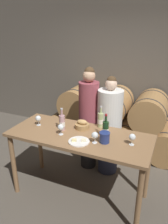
{
  "coord_description": "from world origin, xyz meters",
  "views": [
    {
      "loc": [
        1.05,
        -2.23,
        2.24
      ],
      "look_at": [
        0.0,
        0.15,
        1.2
      ],
      "focal_mm": 35.0,
      "sensor_mm": 36.0,
      "label": 1
    }
  ],
  "objects_px": {
    "person_left": "(89,119)",
    "wine_bottle_rose": "(62,123)",
    "bread_basket": "(82,125)",
    "wine_bottle_white": "(101,120)",
    "person_right": "(109,127)",
    "wine_glass_left": "(61,127)",
    "wine_glass_right": "(132,137)",
    "cheese_plate": "(79,141)",
    "wine_glass_center": "(95,135)",
    "wine_glass_far_left": "(38,119)",
    "blue_crock": "(105,137)",
    "tasting_table": "(79,143)",
    "wine_bottle_red": "(106,129)"
  },
  "relations": [
    {
      "from": "person_left",
      "to": "wine_bottle_rose",
      "type": "bearing_deg",
      "value": -98.43
    },
    {
      "from": "person_left",
      "to": "bread_basket",
      "type": "distance_m",
      "value": 0.55
    },
    {
      "from": "wine_bottle_white",
      "to": "wine_bottle_rose",
      "type": "xyz_separation_m",
      "value": [
        -0.43,
        -0.29,
        0.0
      ]
    },
    {
      "from": "person_right",
      "to": "wine_glass_left",
      "type": "distance_m",
      "value": 0.92
    },
    {
      "from": "wine_bottle_white",
      "to": "wine_glass_right",
      "type": "xyz_separation_m",
      "value": [
        0.5,
        -0.31,
        -0.0
      ]
    },
    {
      "from": "person_left",
      "to": "cheese_plate",
      "type": "bearing_deg",
      "value": -74.75
    },
    {
      "from": "person_right",
      "to": "wine_glass_right",
      "type": "relative_size",
      "value": 11.25
    },
    {
      "from": "bread_basket",
      "to": "wine_glass_center",
      "type": "xyz_separation_m",
      "value": [
        0.29,
        -0.3,
        0.05
      ]
    },
    {
      "from": "wine_glass_far_left",
      "to": "wine_glass_left",
      "type": "relative_size",
      "value": 1.0
    },
    {
      "from": "person_left",
      "to": "cheese_plate",
      "type": "distance_m",
      "value": 0.91
    },
    {
      "from": "person_left",
      "to": "bread_basket",
      "type": "relative_size",
      "value": 8.81
    },
    {
      "from": "bread_basket",
      "to": "blue_crock",
      "type": "bearing_deg",
      "value": -31.06
    },
    {
      "from": "cheese_plate",
      "to": "person_right",
      "type": "bearing_deg",
      "value": 83.23
    },
    {
      "from": "tasting_table",
      "to": "cheese_plate",
      "type": "distance_m",
      "value": 0.24
    },
    {
      "from": "wine_glass_right",
      "to": "wine_glass_left",
      "type": "bearing_deg",
      "value": -173.3
    },
    {
      "from": "person_left",
      "to": "bread_basket",
      "type": "height_order",
      "value": "person_left"
    },
    {
      "from": "wine_glass_far_left",
      "to": "wine_glass_left",
      "type": "height_order",
      "value": "same"
    },
    {
      "from": "person_right",
      "to": "bread_basket",
      "type": "xyz_separation_m",
      "value": [
        -0.22,
        -0.52,
        0.21
      ]
    },
    {
      "from": "person_left",
      "to": "wine_glass_right",
      "type": "relative_size",
      "value": 11.99
    },
    {
      "from": "wine_bottle_rose",
      "to": "wine_glass_center",
      "type": "relative_size",
      "value": 2.19
    },
    {
      "from": "wine_bottle_rose",
      "to": "cheese_plate",
      "type": "bearing_deg",
      "value": -31.29
    },
    {
      "from": "cheese_plate",
      "to": "wine_glass_far_left",
      "type": "distance_m",
      "value": 0.74
    },
    {
      "from": "cheese_plate",
      "to": "person_left",
      "type": "bearing_deg",
      "value": 105.25
    },
    {
      "from": "tasting_table",
      "to": "wine_bottle_rose",
      "type": "relative_size",
      "value": 5.96
    },
    {
      "from": "bread_basket",
      "to": "wine_glass_left",
      "type": "bearing_deg",
      "value": -122.86
    },
    {
      "from": "tasting_table",
      "to": "person_left",
      "type": "relative_size",
      "value": 1.09
    },
    {
      "from": "person_left",
      "to": "wine_glass_center",
      "type": "distance_m",
      "value": 0.94
    },
    {
      "from": "wine_glass_left",
      "to": "wine_glass_right",
      "type": "height_order",
      "value": "same"
    },
    {
      "from": "person_right",
      "to": "blue_crock",
      "type": "height_order",
      "value": "person_right"
    },
    {
      "from": "cheese_plate",
      "to": "blue_crock",
      "type": "bearing_deg",
      "value": 22.62
    },
    {
      "from": "tasting_table",
      "to": "blue_crock",
      "type": "bearing_deg",
      "value": -10.21
    },
    {
      "from": "person_right",
      "to": "wine_bottle_white",
      "type": "bearing_deg",
      "value": -92.1
    },
    {
      "from": "wine_glass_center",
      "to": "bread_basket",
      "type": "bearing_deg",
      "value": 134.77
    },
    {
      "from": "person_left",
      "to": "person_right",
      "type": "xyz_separation_m",
      "value": [
        0.34,
        -0.0,
        -0.08
      ]
    },
    {
      "from": "tasting_table",
      "to": "person_right",
      "type": "distance_m",
      "value": 0.72
    },
    {
      "from": "person_right",
      "to": "wine_bottle_rose",
      "type": "relative_size",
      "value": 5.15
    },
    {
      "from": "person_left",
      "to": "cheese_plate",
      "type": "height_order",
      "value": "person_left"
    },
    {
      "from": "wine_bottle_rose",
      "to": "cheese_plate",
      "type": "distance_m",
      "value": 0.41
    },
    {
      "from": "wine_bottle_white",
      "to": "blue_crock",
      "type": "height_order",
      "value": "wine_bottle_white"
    },
    {
      "from": "wine_bottle_rose",
      "to": "wine_glass_left",
      "type": "bearing_deg",
      "value": -68.49
    },
    {
      "from": "wine_bottle_white",
      "to": "wine_glass_far_left",
      "type": "bearing_deg",
      "value": -159.78
    },
    {
      "from": "bread_basket",
      "to": "wine_bottle_white",
      "type": "bearing_deg",
      "value": 35.22
    },
    {
      "from": "person_right",
      "to": "wine_bottle_rose",
      "type": "bearing_deg",
      "value": -123.4
    },
    {
      "from": "tasting_table",
      "to": "bread_basket",
      "type": "distance_m",
      "value": 0.25
    },
    {
      "from": "wine_glass_right",
      "to": "person_right",
      "type": "bearing_deg",
      "value": 124.95
    },
    {
      "from": "blue_crock",
      "to": "wine_glass_right",
      "type": "xyz_separation_m",
      "value": [
        0.31,
        0.07,
        0.03
      ]
    },
    {
      "from": "wine_bottle_red",
      "to": "bread_basket",
      "type": "bearing_deg",
      "value": 163.26
    },
    {
      "from": "wine_glass_far_left",
      "to": "wine_glass_right",
      "type": "bearing_deg",
      "value": -0.76
    },
    {
      "from": "person_left",
      "to": "wine_bottle_red",
      "type": "relative_size",
      "value": 5.49
    },
    {
      "from": "wine_bottle_rose",
      "to": "blue_crock",
      "type": "bearing_deg",
      "value": -8.29
    }
  ]
}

